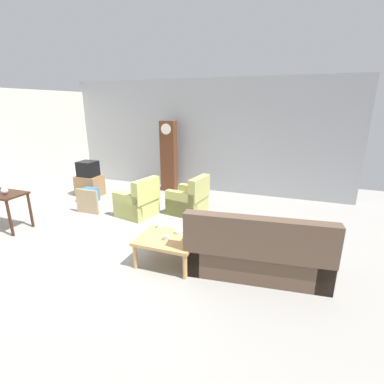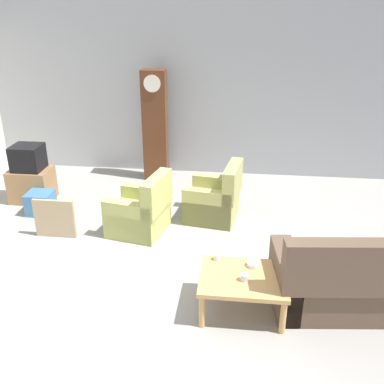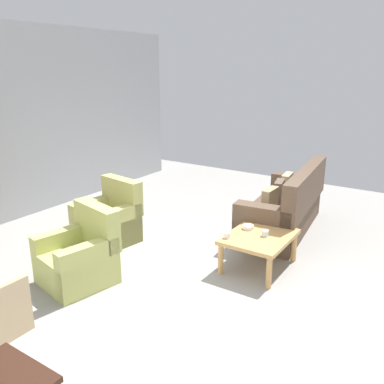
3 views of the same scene
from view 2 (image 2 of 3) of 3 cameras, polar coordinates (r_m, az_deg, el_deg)
The scene contains 14 objects.
ground_plane at distance 5.84m, azimuth -1.47°, elevation -10.12°, with size 10.40×10.40×0.00m, color #999691.
garage_door_wall at distance 8.57m, azimuth 1.83°, elevation 12.81°, with size 8.40×0.16×3.20m, color #9EA0A5.
couch_floral at distance 5.41m, azimuth 21.79°, elevation -10.67°, with size 2.18×1.10×1.04m.
armchair_olive_near at distance 6.64m, azimuth -6.57°, elevation -2.69°, with size 0.93×0.91×0.92m.
armchair_olive_far at distance 6.99m, azimuth 2.95°, elevation -1.11°, with size 0.90×0.87×0.92m.
coffee_table_wood at distance 5.03m, azimuth 6.58°, elevation -11.28°, with size 0.96×0.76×0.45m.
grandfather_clock at distance 8.35m, azimuth -4.74°, elevation 8.43°, with size 0.44×0.30×2.05m.
tv_stand_cabinet at distance 8.09m, azimuth -19.77°, elevation 0.88°, with size 0.68×0.52×0.57m, color #997047.
tv_crt at distance 7.92m, azimuth -20.27°, elevation 4.16°, with size 0.48×0.44×0.42m, color black.
framed_picture_leaning at distance 6.76m, azimuth -17.17°, elevation -3.28°, with size 0.60×0.05×0.59m, color tan.
storage_box_blue at distance 7.61m, azimuth -18.81°, elevation -1.31°, with size 0.40×0.38×0.36m, color teal.
cup_white_porcelain at distance 5.23m, azimuth 3.22°, elevation -8.30°, with size 0.08×0.08×0.07m, color white.
cup_blue_rimmed at distance 4.91m, azimuth 6.70°, elevation -10.79°, with size 0.08×0.08×0.08m, color silver.
bowl_white_stacked at distance 5.16m, azimuth 7.88°, elevation -9.13°, with size 0.15×0.15×0.05m, color white.
Camera 2 is at (0.70, -4.77, 3.29)m, focal length 41.69 mm.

